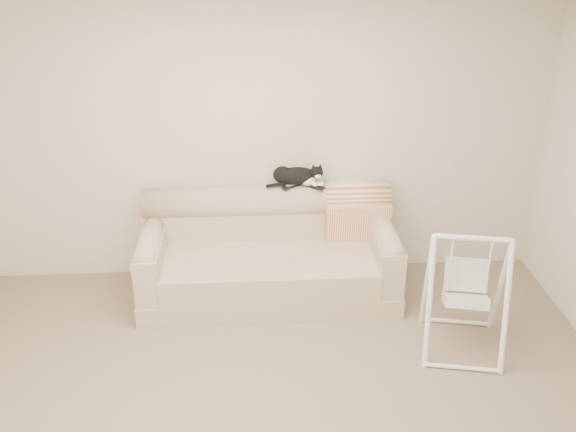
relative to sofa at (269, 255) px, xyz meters
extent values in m
plane|color=#746353|center=(-0.03, -1.62, -0.35)|extent=(5.00, 5.00, 0.00)
cube|color=beige|center=(-0.03, 0.38, 0.95)|extent=(5.00, 0.04, 2.60)
cube|color=white|center=(-0.03, -1.62, 2.24)|extent=(5.00, 4.00, 0.02)
cube|color=tan|center=(0.00, -0.09, -0.26)|extent=(2.20, 0.90, 0.18)
cube|color=tan|center=(0.00, -0.20, -0.05)|extent=(1.80, 0.68, 0.24)
cube|color=tan|center=(0.00, 0.25, 0.08)|extent=(2.20, 0.22, 0.50)
cylinder|color=tan|center=(0.00, 0.25, 0.41)|extent=(2.16, 0.28, 0.28)
cube|color=tan|center=(-0.99, -0.09, 0.04)|extent=(0.20, 0.88, 0.42)
cylinder|color=tan|center=(-0.99, -0.09, 0.25)|extent=(0.18, 0.84, 0.18)
cube|color=tan|center=(0.99, -0.09, 0.04)|extent=(0.20, 0.88, 0.42)
cylinder|color=tan|center=(0.99, -0.09, 0.25)|extent=(0.18, 0.84, 0.18)
cube|color=black|center=(0.21, 0.23, 0.56)|extent=(0.17, 0.15, 0.02)
cube|color=gray|center=(0.21, 0.23, 0.57)|extent=(0.10, 0.09, 0.01)
cube|color=black|center=(0.42, 0.21, 0.56)|extent=(0.16, 0.14, 0.02)
ellipsoid|color=black|center=(0.26, 0.25, 0.64)|extent=(0.35, 0.17, 0.15)
ellipsoid|color=black|center=(0.14, 0.26, 0.65)|extent=(0.17, 0.15, 0.15)
ellipsoid|color=white|center=(0.36, 0.23, 0.61)|extent=(0.14, 0.09, 0.10)
ellipsoid|color=black|center=(0.43, 0.22, 0.68)|extent=(0.11, 0.12, 0.10)
ellipsoid|color=white|center=(0.44, 0.18, 0.67)|extent=(0.06, 0.05, 0.04)
sphere|color=#BF7272|center=(0.44, 0.16, 0.67)|extent=(0.01, 0.01, 0.01)
cone|color=black|center=(0.40, 0.23, 0.73)|extent=(0.05, 0.06, 0.05)
cone|color=black|center=(0.46, 0.23, 0.73)|extent=(0.05, 0.06, 0.05)
sphere|color=#926016|center=(0.41, 0.18, 0.69)|extent=(0.02, 0.02, 0.02)
sphere|color=#926016|center=(0.45, 0.18, 0.69)|extent=(0.02, 0.02, 0.02)
ellipsoid|color=white|center=(0.41, 0.19, 0.59)|extent=(0.06, 0.08, 0.03)
ellipsoid|color=white|center=(0.46, 0.19, 0.59)|extent=(0.06, 0.08, 0.03)
cylinder|color=black|center=(0.08, 0.20, 0.59)|extent=(0.19, 0.10, 0.03)
cylinder|color=#C36632|center=(0.80, 0.25, 0.41)|extent=(0.57, 0.33, 0.33)
cube|color=#C36632|center=(0.80, 0.08, 0.21)|extent=(0.57, 0.09, 0.42)
cylinder|color=white|center=(1.15, -0.99, 0.12)|extent=(0.11, 0.34, 0.96)
cylinder|color=white|center=(1.21, -0.70, 0.12)|extent=(0.11, 0.34, 0.96)
cylinder|color=white|center=(1.69, -1.11, 0.12)|extent=(0.11, 0.34, 0.96)
cylinder|color=white|center=(1.75, -0.82, 0.12)|extent=(0.11, 0.34, 0.96)
cylinder|color=white|center=(1.45, -0.90, 0.60)|extent=(0.55, 0.15, 0.04)
cylinder|color=white|center=(1.39, -1.19, -0.33)|extent=(0.54, 0.14, 0.03)
cylinder|color=white|center=(1.51, -0.62, -0.33)|extent=(0.54, 0.14, 0.03)
cube|color=white|center=(1.44, -0.94, 0.09)|extent=(0.37, 0.34, 0.18)
cube|color=white|center=(1.47, -0.81, 0.24)|extent=(0.34, 0.21, 0.25)
cylinder|color=white|center=(1.32, -0.88, 0.37)|extent=(0.02, 0.02, 0.45)
cylinder|color=white|center=(1.58, -0.93, 0.37)|extent=(0.02, 0.02, 0.45)
camera|label=1|loc=(-0.13, -4.89, 2.76)|focal=40.00mm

